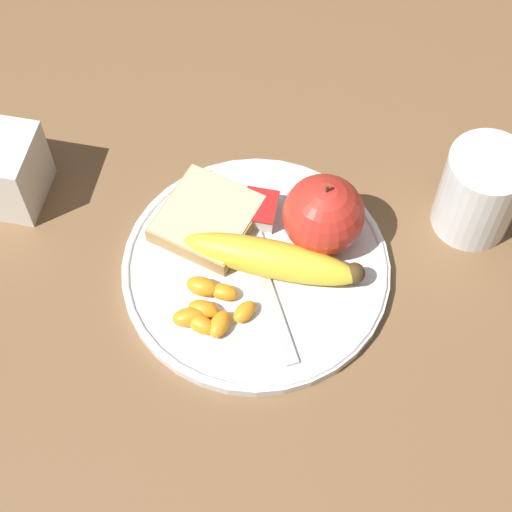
{
  "coord_description": "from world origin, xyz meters",
  "views": [
    {
      "loc": [
        0.43,
        0.09,
        0.76
      ],
      "look_at": [
        0.0,
        0.0,
        0.03
      ],
      "focal_mm": 60.0,
      "sensor_mm": 36.0,
      "label": 1
    }
  ],
  "objects_px": {
    "apple": "(323,215)",
    "fork": "(264,278)",
    "plate": "(256,268)",
    "banana": "(273,258)",
    "condiment_caddy": "(3,169)",
    "juice_glass": "(479,194)",
    "bread_slice": "(208,218)",
    "jam_packet": "(260,210)"
  },
  "relations": [
    {
      "from": "plate",
      "to": "bread_slice",
      "type": "height_order",
      "value": "bread_slice"
    },
    {
      "from": "banana",
      "to": "juice_glass",
      "type": "bearing_deg",
      "value": 119.06
    },
    {
      "from": "banana",
      "to": "condiment_caddy",
      "type": "bearing_deg",
      "value": -98.48
    },
    {
      "from": "apple",
      "to": "banana",
      "type": "relative_size",
      "value": 0.49
    },
    {
      "from": "juice_glass",
      "to": "banana",
      "type": "bearing_deg",
      "value": -60.94
    },
    {
      "from": "juice_glass",
      "to": "plate",
      "type": "bearing_deg",
      "value": -62.77
    },
    {
      "from": "jam_packet",
      "to": "juice_glass",
      "type": "bearing_deg",
      "value": 102.35
    },
    {
      "from": "condiment_caddy",
      "to": "fork",
      "type": "bearing_deg",
      "value": 78.56
    },
    {
      "from": "juice_glass",
      "to": "bread_slice",
      "type": "relative_size",
      "value": 0.86
    },
    {
      "from": "plate",
      "to": "banana",
      "type": "relative_size",
      "value": 1.47
    },
    {
      "from": "jam_packet",
      "to": "banana",
      "type": "bearing_deg",
      "value": 23.18
    },
    {
      "from": "plate",
      "to": "banana",
      "type": "distance_m",
      "value": 0.03
    },
    {
      "from": "apple",
      "to": "condiment_caddy",
      "type": "xyz_separation_m",
      "value": [
        0.0,
        -0.34,
        -0.01
      ]
    },
    {
      "from": "plate",
      "to": "jam_packet",
      "type": "bearing_deg",
      "value": -172.54
    },
    {
      "from": "fork",
      "to": "jam_packet",
      "type": "distance_m",
      "value": 0.08
    },
    {
      "from": "apple",
      "to": "jam_packet",
      "type": "bearing_deg",
      "value": -100.89
    },
    {
      "from": "apple",
      "to": "jam_packet",
      "type": "relative_size",
      "value": 2.16
    },
    {
      "from": "banana",
      "to": "bread_slice",
      "type": "height_order",
      "value": "banana"
    },
    {
      "from": "bread_slice",
      "to": "jam_packet",
      "type": "xyz_separation_m",
      "value": [
        -0.02,
        0.05,
        -0.0
      ]
    },
    {
      "from": "apple",
      "to": "banana",
      "type": "xyz_separation_m",
      "value": [
        0.05,
        -0.04,
        -0.02
      ]
    },
    {
      "from": "banana",
      "to": "fork",
      "type": "xyz_separation_m",
      "value": [
        0.01,
        -0.01,
        -0.02
      ]
    },
    {
      "from": "plate",
      "to": "bread_slice",
      "type": "bearing_deg",
      "value": -124.09
    },
    {
      "from": "fork",
      "to": "condiment_caddy",
      "type": "xyz_separation_m",
      "value": [
        -0.06,
        -0.29,
        0.03
      ]
    },
    {
      "from": "apple",
      "to": "fork",
      "type": "relative_size",
      "value": 0.59
    },
    {
      "from": "plate",
      "to": "fork",
      "type": "height_order",
      "value": "fork"
    },
    {
      "from": "bread_slice",
      "to": "jam_packet",
      "type": "height_order",
      "value": "same"
    },
    {
      "from": "juice_glass",
      "to": "banana",
      "type": "relative_size",
      "value": 0.55
    },
    {
      "from": "plate",
      "to": "condiment_caddy",
      "type": "distance_m",
      "value": 0.28
    },
    {
      "from": "plate",
      "to": "apple",
      "type": "bearing_deg",
      "value": 128.87
    },
    {
      "from": "banana",
      "to": "fork",
      "type": "distance_m",
      "value": 0.02
    },
    {
      "from": "plate",
      "to": "juice_glass",
      "type": "height_order",
      "value": "juice_glass"
    },
    {
      "from": "banana",
      "to": "condiment_caddy",
      "type": "relative_size",
      "value": 2.19
    },
    {
      "from": "juice_glass",
      "to": "condiment_caddy",
      "type": "height_order",
      "value": "juice_glass"
    },
    {
      "from": "fork",
      "to": "apple",
      "type": "bearing_deg",
      "value": -66.16
    },
    {
      "from": "juice_glass",
      "to": "fork",
      "type": "height_order",
      "value": "juice_glass"
    },
    {
      "from": "banana",
      "to": "fork",
      "type": "height_order",
      "value": "banana"
    },
    {
      "from": "banana",
      "to": "jam_packet",
      "type": "distance_m",
      "value": 0.06
    },
    {
      "from": "plate",
      "to": "jam_packet",
      "type": "xyz_separation_m",
      "value": [
        -0.06,
        -0.01,
        0.01
      ]
    },
    {
      "from": "fork",
      "to": "banana",
      "type": "bearing_deg",
      "value": -53.23
    },
    {
      "from": "plate",
      "to": "condiment_caddy",
      "type": "xyz_separation_m",
      "value": [
        -0.05,
        -0.28,
        0.03
      ]
    },
    {
      "from": "juice_glass",
      "to": "banana",
      "type": "xyz_separation_m",
      "value": [
        0.11,
        -0.19,
        -0.02
      ]
    },
    {
      "from": "plate",
      "to": "banana",
      "type": "bearing_deg",
      "value": 93.57
    }
  ]
}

